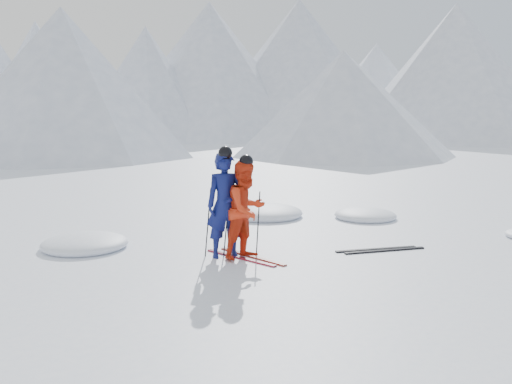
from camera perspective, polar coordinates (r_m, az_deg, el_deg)
name	(u,v)px	position (r m, az deg, el deg)	size (l,w,h in m)	color
ground	(347,242)	(11.54, 9.57, -5.24)	(160.00, 160.00, 0.00)	white
mountain_range	(180,64)	(46.48, -7.97, 13.21)	(106.15, 62.94, 15.53)	#B2BCD1
skier_blue	(226,205)	(10.06, -3.21, -1.38)	(0.72, 0.47, 1.97)	#0E1554
skier_red	(246,210)	(9.98, -1.03, -1.89)	(0.89, 0.69, 1.82)	red
pole_blue_left	(208,222)	(10.17, -5.07, -3.18)	(0.02, 0.02, 1.32)	black
pole_blue_right	(234,219)	(10.44, -2.35, -2.86)	(0.02, 0.02, 1.32)	black
pole_red_left	(227,225)	(10.16, -3.12, -3.46)	(0.02, 0.02, 1.22)	black
pole_red_right	(258,223)	(10.28, 0.22, -3.31)	(0.02, 0.02, 1.22)	black
ski_worn_left	(240,258)	(10.13, -1.66, -6.94)	(0.09, 1.70, 0.03)	black
ski_worn_right	(252,256)	(10.22, -0.39, -6.80)	(0.09, 1.70, 0.03)	black
ski_loose_a	(376,249)	(11.01, 12.53, -5.90)	(0.09, 1.70, 0.03)	black
ski_loose_b	(385,250)	(10.94, 13.41, -6.01)	(0.09, 1.70, 0.03)	black
snow_lumps	(266,226)	(13.02, 1.04, -3.57)	(10.48, 6.02, 0.43)	white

